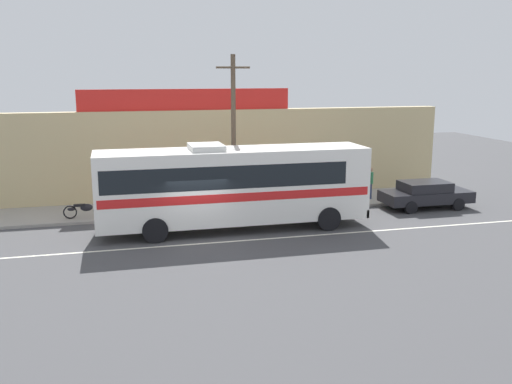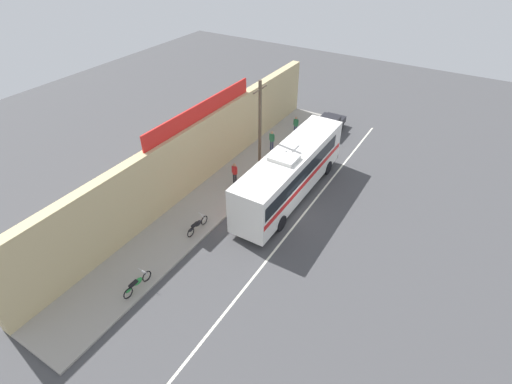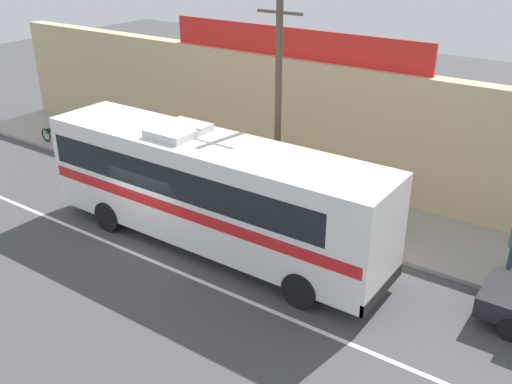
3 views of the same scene
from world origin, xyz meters
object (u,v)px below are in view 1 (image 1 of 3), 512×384
utility_pole (234,132)px  pedestrian_by_curb (199,188)px  pedestrian_far_left (370,181)px  parked_car (426,194)px  intercity_bus (232,183)px  motorcycle_green (84,209)px  pedestrian_near_shop (305,182)px

utility_pole → pedestrian_by_curb: bearing=142.5°
pedestrian_by_curb → pedestrian_far_left: bearing=-2.1°
parked_car → utility_pole: utility_pole is taller
intercity_bus → utility_pole: bearing=76.1°
intercity_bus → utility_pole: (0.70, 2.83, 1.92)m
motorcycle_green → pedestrian_near_shop: 11.11m
intercity_bus → pedestrian_by_curb: size_ratio=7.02×
utility_pole → motorcycle_green: utility_pole is taller
intercity_bus → motorcycle_green: size_ratio=5.96×
utility_pole → pedestrian_far_left: 8.15m
intercity_bus → motorcycle_green: 7.20m
motorcycle_green → pedestrian_far_left: 14.61m
parked_car → utility_pole: size_ratio=0.61×
intercity_bus → parked_car: intercity_bus is taller
motorcycle_green → pedestrian_by_curb: pedestrian_by_curb is taller
pedestrian_by_curb → motorcycle_green: bearing=-170.8°
intercity_bus → motorcycle_green: intercity_bus is taller
pedestrian_by_curb → pedestrian_far_left: (9.11, -0.34, 0.01)m
intercity_bus → utility_pole: size_ratio=1.57×
parked_car → motorcycle_green: parked_car is taller
utility_pole → motorcycle_green: (-7.01, 0.29, -3.42)m
intercity_bus → pedestrian_far_left: intercity_bus is taller
motorcycle_green → pedestrian_far_left: (14.59, 0.55, 0.55)m
pedestrian_near_shop → utility_pole: bearing=-162.8°
intercity_bus → pedestrian_by_curb: (-0.83, 4.00, -0.96)m
parked_car → pedestrian_far_left: size_ratio=2.69×
parked_car → motorcycle_green: 16.69m
pedestrian_near_shop → intercity_bus: bearing=-139.3°
intercity_bus → pedestrian_far_left: (8.28, 3.66, -0.95)m
parked_car → pedestrian_by_curb: 11.41m
parked_car → utility_pole: bearing=172.1°
intercity_bus → pedestrian_by_curb: bearing=101.7°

